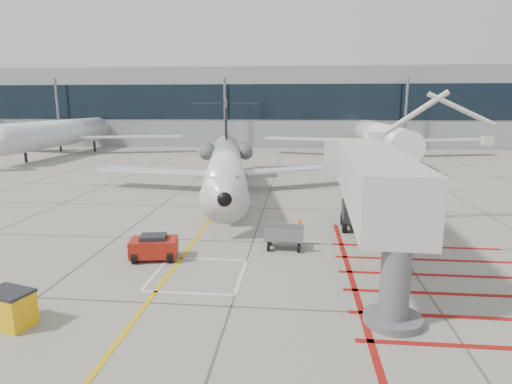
# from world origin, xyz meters

# --- Properties ---
(ground_plane) EXTENTS (260.00, 260.00, 0.00)m
(ground_plane) POSITION_xyz_m (0.00, 0.00, 0.00)
(ground_plane) COLOR gray
(ground_plane) RESTS_ON ground
(regional_jet) EXTENTS (29.07, 34.34, 8.08)m
(regional_jet) POSITION_xyz_m (-3.36, 14.92, 4.04)
(regional_jet) COLOR white
(regional_jet) RESTS_ON ground_plane
(jet_bridge) EXTENTS (9.18, 18.34, 7.22)m
(jet_bridge) POSITION_xyz_m (6.20, 1.50, 3.61)
(jet_bridge) COLOR silver
(jet_bridge) RESTS_ON ground_plane
(pushback_tug) EXTENTS (2.53, 1.83, 1.35)m
(pushback_tug) POSITION_xyz_m (-4.69, 0.78, 0.67)
(pushback_tug) COLOR #A11C0F
(pushback_tug) RESTS_ON ground_plane
(spill_bin) EXTENTS (1.76, 1.41, 1.33)m
(spill_bin) POSITION_xyz_m (-7.56, -6.18, 0.67)
(spill_bin) COLOR #F3B00D
(spill_bin) RESTS_ON ground_plane
(baggage_cart) EXTENTS (2.10, 1.37, 1.29)m
(baggage_cart) POSITION_xyz_m (1.83, 3.01, 0.65)
(baggage_cart) COLOR slate
(baggage_cart) RESTS_ON ground_plane
(ground_power_unit) EXTENTS (2.37, 1.54, 1.78)m
(ground_power_unit) POSITION_xyz_m (8.66, 5.52, 0.89)
(ground_power_unit) COLOR beige
(ground_power_unit) RESTS_ON ground_plane
(cone_nose) EXTENTS (0.39, 0.39, 0.55)m
(cone_nose) POSITION_xyz_m (-6.04, 3.48, 0.27)
(cone_nose) COLOR orange
(cone_nose) RESTS_ON ground_plane
(cone_side) EXTENTS (0.35, 0.35, 0.49)m
(cone_side) POSITION_xyz_m (2.68, 7.79, 0.25)
(cone_side) COLOR #FF5B0D
(cone_side) RESTS_ON ground_plane
(terminal_building) EXTENTS (180.00, 28.00, 14.00)m
(terminal_building) POSITION_xyz_m (10.00, 70.00, 7.00)
(terminal_building) COLOR gray
(terminal_building) RESTS_ON ground_plane
(terminal_glass_band) EXTENTS (180.00, 0.10, 6.00)m
(terminal_glass_band) POSITION_xyz_m (10.00, 55.95, 8.00)
(terminal_glass_band) COLOR black
(terminal_glass_band) RESTS_ON ground_plane
(bg_aircraft_b) EXTENTS (35.25, 39.16, 11.75)m
(bg_aircraft_b) POSITION_xyz_m (-33.64, 46.00, 5.87)
(bg_aircraft_b) COLOR silver
(bg_aircraft_b) RESTS_ON ground_plane
(bg_aircraft_c) EXTENTS (33.50, 37.23, 11.17)m
(bg_aircraft_c) POSITION_xyz_m (14.05, 46.00, 5.58)
(bg_aircraft_c) COLOR silver
(bg_aircraft_c) RESTS_ON ground_plane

